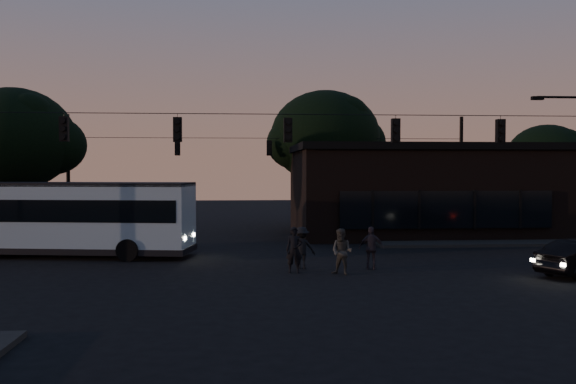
{
  "coord_description": "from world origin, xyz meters",
  "views": [
    {
      "loc": [
        -2.05,
        -22.34,
        3.92
      ],
      "look_at": [
        0.0,
        4.0,
        3.0
      ],
      "focal_mm": 40.0,
      "sensor_mm": 36.0,
      "label": 1
    }
  ],
  "objects": [
    {
      "name": "bus",
      "position": [
        -10.04,
        7.19,
        1.88
      ],
      "size": [
        12.16,
        4.63,
        3.35
      ],
      "rotation": [
        0.0,
        0.0,
        -0.16
      ],
      "color": "#97B3C1",
      "rests_on": "ground"
    },
    {
      "name": "tree_right",
      "position": [
        18.0,
        18.0,
        4.63
      ],
      "size": [
        5.2,
        5.2,
        6.86
      ],
      "color": "black",
      "rests_on": "ground"
    },
    {
      "name": "signal_rig_near",
      "position": [
        0.0,
        4.0,
        4.45
      ],
      "size": [
        26.24,
        0.3,
        7.5
      ],
      "color": "black",
      "rests_on": "ground"
    },
    {
      "name": "pedestrian_c",
      "position": [
        3.17,
        2.4,
        0.84
      ],
      "size": [
        1.05,
        0.6,
        1.69
      ],
      "primitive_type": "imported",
      "rotation": [
        0.0,
        0.0,
        2.94
      ],
      "color": "#272129",
      "rests_on": "ground"
    },
    {
      "name": "tree_behind",
      "position": [
        4.0,
        22.0,
        6.19
      ],
      "size": [
        7.6,
        7.6,
        9.43
      ],
      "color": "black",
      "rests_on": "ground"
    },
    {
      "name": "sidewalk_far_left",
      "position": [
        -14.0,
        14.0,
        0.07
      ],
      "size": [
        14.0,
        10.0,
        0.15
      ],
      "primitive_type": "cube",
      "color": "black",
      "rests_on": "ground"
    },
    {
      "name": "tree_left",
      "position": [
        -14.0,
        13.0,
        5.57
      ],
      "size": [
        6.4,
        6.4,
        8.3
      ],
      "color": "black",
      "rests_on": "ground"
    },
    {
      "name": "pedestrian_d",
      "position": [
        0.46,
        2.84,
        0.83
      ],
      "size": [
        1.07,
        0.62,
        1.65
      ],
      "primitive_type": "imported",
      "rotation": [
        0.0,
        0.0,
        3.15
      ],
      "color": "black",
      "rests_on": "ground"
    },
    {
      "name": "ground",
      "position": [
        0.0,
        0.0,
        0.0
      ],
      "size": [
        120.0,
        120.0,
        0.0
      ],
      "primitive_type": "plane",
      "color": "black",
      "rests_on": "ground"
    },
    {
      "name": "signal_rig_far",
      "position": [
        0.0,
        20.0,
        4.2
      ],
      "size": [
        26.24,
        0.3,
        7.5
      ],
      "color": "black",
      "rests_on": "ground"
    },
    {
      "name": "sidewalk_far_right",
      "position": [
        12.0,
        14.0,
        0.07
      ],
      "size": [
        14.0,
        10.0,
        0.15
      ],
      "primitive_type": "cube",
      "color": "black",
      "rests_on": "ground"
    },
    {
      "name": "pedestrian_b",
      "position": [
        1.8,
        1.23,
        0.86
      ],
      "size": [
        1.06,
        1.0,
        1.72
      ],
      "primitive_type": "imported",
      "rotation": [
        0.0,
        0.0,
        -0.58
      ],
      "color": "#33332F",
      "rests_on": "ground"
    },
    {
      "name": "pedestrian_a",
      "position": [
        0.07,
        1.8,
        0.87
      ],
      "size": [
        0.69,
        0.5,
        1.75
      ],
      "primitive_type": "imported",
      "rotation": [
        0.0,
        0.0,
        -0.13
      ],
      "color": "black",
      "rests_on": "ground"
    },
    {
      "name": "building",
      "position": [
        9.0,
        15.97,
        2.71
      ],
      "size": [
        15.4,
        10.41,
        5.4
      ],
      "color": "black",
      "rests_on": "ground"
    }
  ]
}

